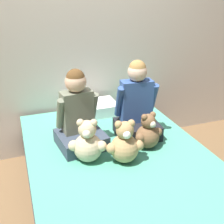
% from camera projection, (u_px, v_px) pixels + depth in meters
% --- Properties ---
extents(ground_plane, '(14.00, 14.00, 0.00)m').
position_uv_depth(ground_plane, '(121.00, 207.00, 2.30)').
color(ground_plane, brown).
extents(wall_behind_bed, '(8.00, 0.06, 2.50)m').
position_uv_depth(wall_behind_bed, '(81.00, 32.00, 2.73)').
color(wall_behind_bed, beige).
rests_on(wall_behind_bed, ground_plane).
extents(bed, '(1.37, 2.05, 0.49)m').
position_uv_depth(bed, '(122.00, 184.00, 2.20)').
color(bed, '#2D2D33').
rests_on(bed, ground_plane).
extents(child_on_left, '(0.39, 0.39, 0.62)m').
position_uv_depth(child_on_left, '(79.00, 117.00, 2.19)').
color(child_on_left, '#384251').
rests_on(child_on_left, bed).
extents(child_on_right, '(0.38, 0.34, 0.65)m').
position_uv_depth(child_on_right, '(137.00, 107.00, 2.33)').
color(child_on_right, black).
rests_on(child_on_right, bed).
extents(teddy_bear_held_by_left_child, '(0.26, 0.21, 0.33)m').
position_uv_depth(teddy_bear_held_by_left_child, '(88.00, 144.00, 2.02)').
color(teddy_bear_held_by_left_child, '#D1B78E').
rests_on(teddy_bear_held_by_left_child, bed).
extents(teddy_bear_held_by_right_child, '(0.24, 0.19, 0.30)m').
position_uv_depth(teddy_bear_held_by_right_child, '(148.00, 133.00, 2.19)').
color(teddy_bear_held_by_right_child, brown).
rests_on(teddy_bear_held_by_right_child, bed).
extents(teddy_bear_between_children, '(0.27, 0.21, 0.33)m').
position_uv_depth(teddy_bear_between_children, '(125.00, 144.00, 2.01)').
color(teddy_bear_between_children, tan).
rests_on(teddy_bear_between_children, bed).
extents(pillow_at_headboard, '(0.51, 0.31, 0.11)m').
position_uv_depth(pillow_at_headboard, '(91.00, 109.00, 2.80)').
color(pillow_at_headboard, white).
rests_on(pillow_at_headboard, bed).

